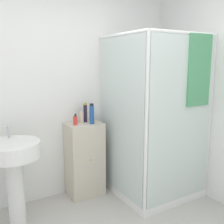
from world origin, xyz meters
name	(u,v)px	position (x,y,z in m)	size (l,w,h in m)	color
wall_back	(46,96)	(0.00, 1.70, 1.25)	(6.40, 0.06, 2.50)	white
shower_enclosure	(153,155)	(1.13, 1.10, 0.50)	(0.97, 1.00, 1.94)	white
vanity_cabinet	(85,159)	(0.39, 1.51, 0.46)	(0.42, 0.33, 0.91)	beige
sink	(14,164)	(-0.47, 1.27, 0.66)	(0.52, 0.52, 1.01)	white
soap_dispenser	(75,120)	(0.28, 1.49, 0.96)	(0.05, 0.05, 0.13)	red
shampoo_bottle_tall_black	(85,113)	(0.44, 1.57, 1.02)	(0.04, 0.04, 0.23)	#281E33
shampoo_bottle_blue	(92,114)	(0.46, 1.44, 1.03)	(0.06, 0.06, 0.24)	#1E4C93
lotion_bottle_white	(82,117)	(0.38, 1.55, 0.98)	(0.05, 0.05, 0.16)	beige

